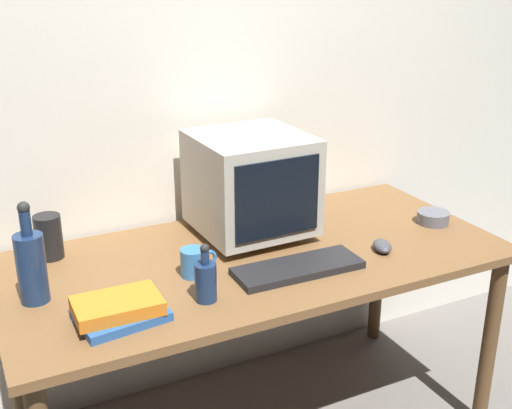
% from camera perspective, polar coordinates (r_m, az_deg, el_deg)
% --- Properties ---
extents(back_wall, '(4.00, 0.08, 2.50)m').
position_cam_1_polar(back_wall, '(2.47, -4.85, 10.77)').
color(back_wall, silver).
rests_on(back_wall, ground).
extents(desk, '(1.70, 0.80, 0.73)m').
position_cam_1_polar(desk, '(2.25, -0.00, -6.20)').
color(desk, brown).
rests_on(desk, ground).
extents(crt_monitor, '(0.39, 0.40, 0.37)m').
position_cam_1_polar(crt_monitor, '(2.30, -0.45, 1.81)').
color(crt_monitor, '#B2AD9E').
rests_on(crt_monitor, desk).
extents(keyboard, '(0.42, 0.16, 0.02)m').
position_cam_1_polar(keyboard, '(2.10, 3.68, -5.56)').
color(keyboard, black).
rests_on(keyboard, desk).
extents(computer_mouse, '(0.09, 0.12, 0.04)m').
position_cam_1_polar(computer_mouse, '(2.28, 10.97, -3.58)').
color(computer_mouse, '#3F3F47').
rests_on(computer_mouse, desk).
extents(bottle_tall, '(0.08, 0.08, 0.31)m').
position_cam_1_polar(bottle_tall, '(1.99, -19.07, -4.99)').
color(bottle_tall, navy).
rests_on(bottle_tall, desk).
extents(bottle_short, '(0.07, 0.07, 0.18)m').
position_cam_1_polar(bottle_short, '(1.91, -4.43, -6.58)').
color(bottle_short, navy).
rests_on(bottle_short, desk).
extents(book_stack, '(0.26, 0.20, 0.06)m').
position_cam_1_polar(book_stack, '(1.86, -11.89, -9.00)').
color(book_stack, '#28569E').
rests_on(book_stack, desk).
extents(mug, '(0.12, 0.08, 0.09)m').
position_cam_1_polar(mug, '(2.07, -5.43, -5.05)').
color(mug, '#3370B2').
rests_on(mug, desk).
extents(cd_spindle, '(0.12, 0.12, 0.04)m').
position_cam_1_polar(cd_spindle, '(2.55, 15.22, -1.10)').
color(cd_spindle, '#595B66').
rests_on(cd_spindle, desk).
extents(metal_canister, '(0.09, 0.09, 0.15)m').
position_cam_1_polar(metal_canister, '(2.27, -17.68, -2.71)').
color(metal_canister, black).
rests_on(metal_canister, desk).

